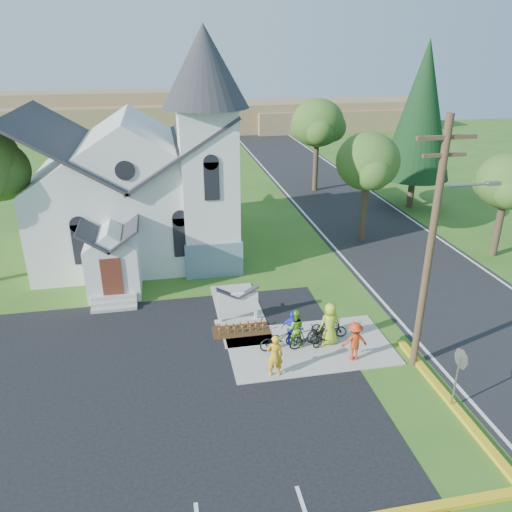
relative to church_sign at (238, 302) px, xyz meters
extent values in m
plane|color=#34611B|center=(1.20, -3.20, -1.03)|extent=(120.00, 120.00, 0.00)
cube|color=black|center=(-5.80, -5.20, -1.02)|extent=(20.00, 16.00, 0.02)
cube|color=black|center=(11.20, 11.80, -1.02)|extent=(8.00, 90.00, 0.02)
cube|color=gray|center=(2.70, -2.70, -1.00)|extent=(7.00, 4.00, 0.05)
cube|color=white|center=(-4.80, 9.80, 1.47)|extent=(11.00, 9.00, 5.00)
cube|color=slate|center=(-0.50, 6.50, -0.03)|extent=(3.20, 3.20, 2.00)
cube|color=white|center=(-0.50, 6.50, 3.47)|extent=(3.00, 3.00, 9.00)
cone|color=#29292E|center=(-0.50, 6.50, 9.97)|extent=(4.50, 4.50, 4.00)
cube|color=white|center=(-5.80, 4.10, 0.37)|extent=(2.60, 2.40, 2.80)
cube|color=#5C281A|center=(-5.80, 2.87, 0.47)|extent=(1.00, 0.10, 2.00)
cube|color=gray|center=(0.00, 0.00, -0.98)|extent=(2.20, 0.40, 0.10)
cube|color=white|center=(-0.85, 0.00, -0.48)|extent=(0.12, 0.12, 1.00)
cube|color=white|center=(0.85, 0.00, -0.48)|extent=(0.12, 0.12, 1.00)
cube|color=white|center=(0.00, 0.00, 0.02)|extent=(1.90, 0.14, 0.90)
cube|color=#321D0D|center=(0.00, -0.90, -0.99)|extent=(2.60, 1.10, 0.07)
cylinder|color=#4B3825|center=(6.50, -4.70, 3.97)|extent=(0.28, 0.28, 10.00)
cube|color=#4B3825|center=(6.50, -4.70, 8.17)|extent=(2.20, 0.14, 0.14)
cube|color=#4B3825|center=(6.50, -4.70, 7.57)|extent=(1.60, 0.12, 0.12)
cylinder|color=gray|center=(7.60, -4.70, 6.47)|extent=(2.20, 0.10, 0.10)
cube|color=gray|center=(8.60, -4.70, 6.47)|extent=(0.50, 0.22, 0.14)
cylinder|color=gray|center=(6.60, -7.40, 0.07)|extent=(0.07, 0.07, 2.20)
cylinder|color=#B21414|center=(6.65, -7.40, 1.07)|extent=(0.04, 0.76, 0.76)
cylinder|color=#3B2D20|center=(9.70, 8.80, 1.00)|extent=(0.44, 0.44, 4.05)
ellipsoid|color=#32581E|center=(9.70, 8.80, 4.22)|extent=(4.00, 4.00, 3.60)
cylinder|color=#3B2D20|center=(10.20, 20.80, 1.22)|extent=(0.44, 0.44, 4.50)
ellipsoid|color=#32581E|center=(10.20, 20.80, 4.79)|extent=(4.40, 4.40, 3.96)
cylinder|color=#3B2D20|center=(16.70, 4.80, 0.77)|extent=(0.44, 0.44, 3.60)
ellipsoid|color=#32581E|center=(16.70, 4.80, 3.65)|extent=(3.60, 3.60, 3.24)
cylinder|color=#3B2D20|center=(16.20, 14.80, 0.17)|extent=(0.50, 0.50, 2.40)
cone|color=black|center=(16.20, 14.80, 6.37)|extent=(5.20, 5.20, 10.00)
cube|color=#8B734E|center=(7.20, 52.80, 0.97)|extent=(60.00, 8.00, 4.00)
cube|color=#8B734E|center=(-8.80, 54.80, 1.77)|extent=(30.00, 6.00, 5.60)
cube|color=#8B734E|center=(23.20, 50.80, 0.47)|extent=(25.00, 6.00, 3.00)
imported|color=gold|center=(0.76, -4.35, -0.08)|extent=(0.68, 0.47, 1.80)
imported|color=black|center=(1.37, -2.59, -0.50)|extent=(1.90, 0.97, 0.95)
imported|color=#6DB722|center=(2.10, -2.41, -0.15)|extent=(0.90, 0.76, 1.66)
imported|color=black|center=(3.40, -2.71, -0.54)|extent=(1.51, 0.98, 0.88)
imported|color=blue|center=(1.98, -2.41, -0.17)|extent=(1.02, 0.70, 1.61)
imported|color=black|center=(3.78, -2.04, -0.56)|extent=(1.67, 1.08, 0.83)
imported|color=red|center=(4.21, -3.92, -0.12)|extent=(1.11, 0.65, 1.71)
imported|color=black|center=(2.52, -2.72, -0.49)|extent=(1.69, 0.79, 0.98)
imported|color=#ABCD26|center=(3.59, -2.60, -0.01)|extent=(1.02, 0.74, 1.93)
imported|color=black|center=(3.46, -2.21, -0.49)|extent=(1.95, 1.27, 0.97)
camera|label=1|loc=(-3.07, -20.13, 11.20)|focal=35.00mm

